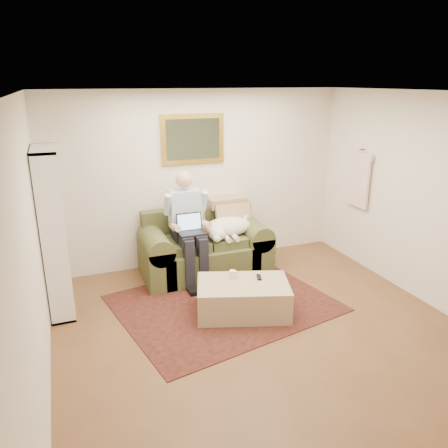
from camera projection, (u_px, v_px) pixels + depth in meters
room_shell at (261, 219)px, 4.64m from camera, size 4.51×5.00×2.61m
rug at (224, 303)px, 5.56m from camera, size 2.90×2.50×0.01m
sofa at (205, 252)px, 6.38m from camera, size 1.82×0.93×1.09m
seated_man at (189, 229)px, 6.00m from camera, size 0.60×0.86×1.53m
laptop at (191, 228)px, 5.93m from camera, size 0.35×0.28×0.26m
sleeping_dog at (228, 227)px, 6.29m from camera, size 0.75×0.47×0.28m
ottoman at (243, 298)px, 5.29m from camera, size 1.26×1.00×0.40m
coffee_mug at (233, 274)px, 5.34m from camera, size 0.08×0.08×0.10m
tv_remote at (259, 277)px, 5.36m from camera, size 0.10×0.16×0.02m
bookshelf at (53, 233)px, 5.13m from camera, size 0.28×0.80×2.00m
wall_mirror at (193, 139)px, 6.30m from camera, size 0.94×0.04×0.72m
hanging_shirt at (358, 176)px, 6.47m from camera, size 0.06×0.52×0.90m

